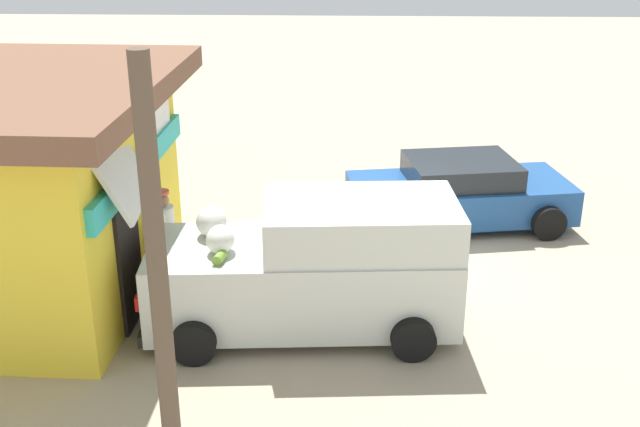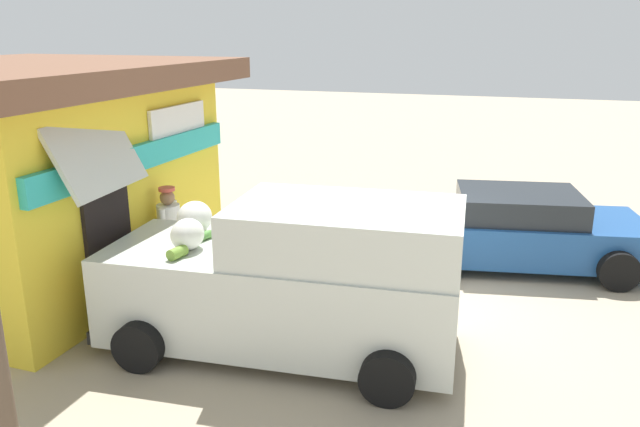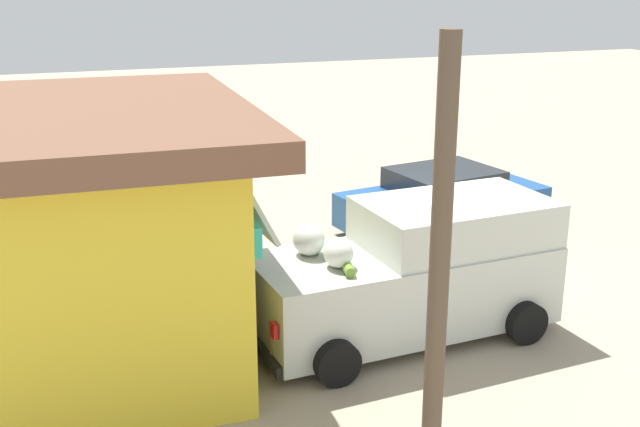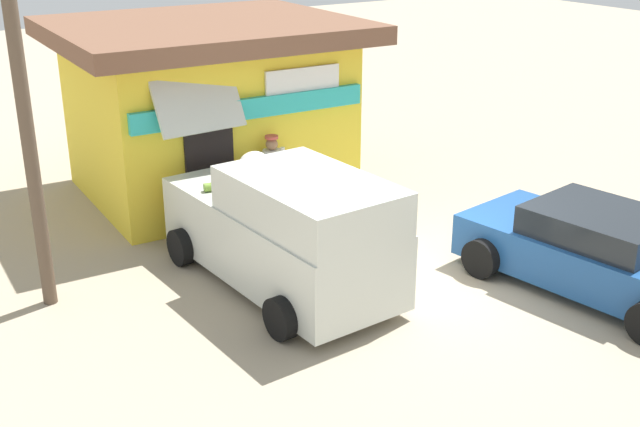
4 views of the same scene
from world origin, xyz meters
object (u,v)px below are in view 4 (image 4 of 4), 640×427
at_px(parked_sedan, 597,251).
at_px(paint_bucket, 367,203).
at_px(customer_bending, 194,207).
at_px(storefront_bar, 208,105).
at_px(unloaded_banana_pile, 181,208).
at_px(delivery_van, 284,228).
at_px(vendor_standing, 272,173).

distance_m(parked_sedan, paint_bucket, 4.61).
bearing_deg(customer_bending, paint_bucket, -1.50).
relative_size(storefront_bar, parked_sedan, 1.32).
relative_size(customer_bending, unloaded_banana_pile, 1.51).
bearing_deg(delivery_van, parked_sedan, -33.23).
bearing_deg(delivery_van, unloaded_banana_pile, 93.71).
xyz_separation_m(customer_bending, paint_bucket, (3.47, -0.09, -0.61)).
height_order(customer_bending, paint_bucket, customer_bending).
height_order(parked_sedan, vendor_standing, vendor_standing).
bearing_deg(customer_bending, unloaded_banana_pile, 76.33).
bearing_deg(customer_bending, parked_sedan, -44.99).
relative_size(delivery_van, unloaded_banana_pile, 5.92).
bearing_deg(vendor_standing, parked_sedan, -60.31).
distance_m(vendor_standing, unloaded_banana_pile, 1.93).
relative_size(customer_bending, paint_bucket, 3.70).
bearing_deg(vendor_standing, unloaded_banana_pile, 139.26).
xyz_separation_m(storefront_bar, vendor_standing, (0.21, -2.21, -0.83)).
bearing_deg(storefront_bar, parked_sedan, -67.05).
xyz_separation_m(storefront_bar, delivery_van, (-0.90, -4.59, -0.82)).
distance_m(parked_sedan, unloaded_banana_pile, 7.41).
relative_size(parked_sedan, vendor_standing, 2.64).
relative_size(storefront_bar, unloaded_banana_pile, 6.94).
bearing_deg(delivery_van, storefront_bar, 78.86).
bearing_deg(unloaded_banana_pile, paint_bucket, -28.19).
relative_size(parked_sedan, customer_bending, 3.47).
xyz_separation_m(parked_sedan, unloaded_banana_pile, (-4.17, 6.11, -0.43)).
xyz_separation_m(storefront_bar, paint_bucket, (1.96, -2.71, -1.60)).
height_order(delivery_van, paint_bucket, delivery_van).
height_order(storefront_bar, customer_bending, storefront_bar).
xyz_separation_m(vendor_standing, customer_bending, (-1.72, -0.41, -0.16)).
relative_size(storefront_bar, paint_bucket, 16.97).
height_order(delivery_van, vendor_standing, delivery_van).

